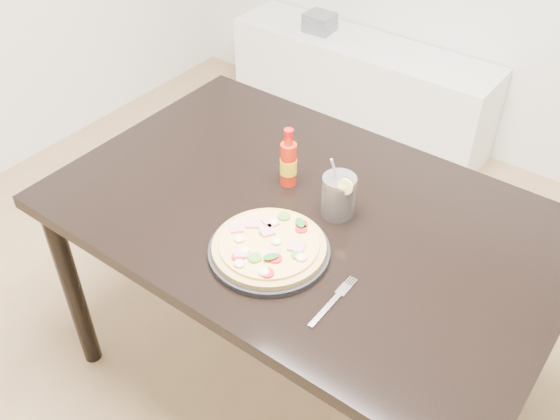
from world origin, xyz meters
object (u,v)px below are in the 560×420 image
Objects in this scene: hot_sauce_bottle at (288,163)px; cola_cup at (338,197)px; fork at (334,300)px; media_console at (359,87)px; dining_table at (305,232)px; pizza at (269,245)px; plate at (269,251)px.

hot_sauce_bottle is 0.19m from cola_cup.
fork is at bearing -40.43° from hot_sauce_bottle.
hot_sauce_bottle is 0.13× the size of media_console.
dining_table is 1.00× the size of media_console.
hot_sauce_bottle is (-0.11, 0.07, 0.16)m from dining_table.
fork is at bearing -9.15° from pizza.
plate is at bearing 170.71° from fork.
dining_table is 7.65× the size of hot_sauce_bottle.
fork reaches higher than media_console.
media_console is at bearing 117.63° from cola_cup.
media_console is (-0.68, 1.48, -0.42)m from dining_table.
hot_sauce_bottle is (-0.13, 0.27, 0.06)m from plate.
pizza is at bearing -102.41° from cola_cup.
plate is 0.22× the size of media_console.
dining_table is 0.23m from pizza.
dining_table is 0.22m from plate.
cola_cup is at bearing -8.39° from hot_sauce_bottle.
plate is 1.65× the size of fork.
hot_sauce_bottle is at bearing 148.38° from dining_table.
cola_cup is at bearing 77.57° from plate.
fork is 2.01m from media_console.
hot_sauce_bottle is at bearing 171.61° from cola_cup.
media_console is (-0.70, 1.68, -0.53)m from pizza.
cola_cup reaches higher than fork.
dining_table is at bearing 136.22° from fork.
cola_cup reaches higher than plate.
cola_cup is 0.96× the size of fork.
fork is (0.35, -0.30, -0.07)m from hot_sauce_bottle.
dining_table is 1.68m from media_console.
cola_cup is at bearing 121.47° from fork.
plate is 1.69× the size of hot_sauce_bottle.
plate is at bearing -63.22° from hot_sauce_bottle.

